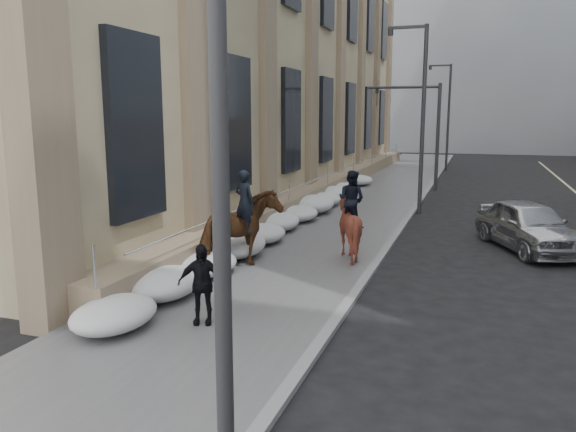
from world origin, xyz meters
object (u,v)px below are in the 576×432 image
object	(u,v)px
mounted_horse_left	(240,229)
pedestrian	(201,284)
mounted_horse_right	(349,222)
car_silver	(528,225)

from	to	relation	value
mounted_horse_left	pedestrian	size ratio (longest dim) A/B	1.67
mounted_horse_left	mounted_horse_right	bearing A→B (deg)	-119.02
pedestrian	mounted_horse_right	bearing A→B (deg)	57.75
car_silver	mounted_horse_left	bearing A→B (deg)	-167.55
mounted_horse_right	car_silver	bearing A→B (deg)	-131.00
mounted_horse_right	mounted_horse_left	bearing A→B (deg)	59.22
mounted_horse_right	pedestrian	distance (m)	6.43
mounted_horse_left	car_silver	bearing A→B (deg)	-125.59
car_silver	pedestrian	bearing A→B (deg)	-148.81
pedestrian	car_silver	bearing A→B (deg)	36.68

